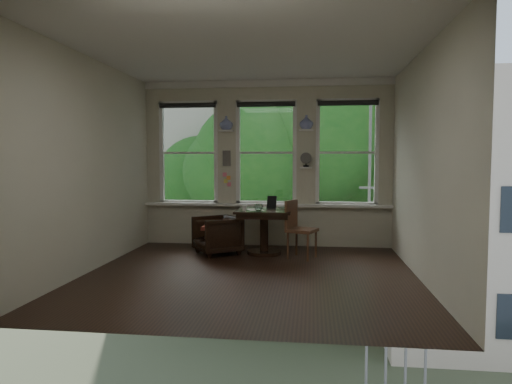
# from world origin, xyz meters

# --- Properties ---
(ground) EXTENTS (4.50, 4.50, 0.00)m
(ground) POSITION_xyz_m (0.00, 0.00, 0.00)
(ground) COLOR black
(ground) RESTS_ON ground
(ceiling) EXTENTS (4.50, 4.50, 0.00)m
(ceiling) POSITION_xyz_m (0.00, 0.00, 3.00)
(ceiling) COLOR silver
(ceiling) RESTS_ON ground
(wall_back) EXTENTS (4.50, 0.00, 4.50)m
(wall_back) POSITION_xyz_m (0.00, 2.25, 1.50)
(wall_back) COLOR beige
(wall_back) RESTS_ON ground
(wall_front) EXTENTS (4.50, 0.00, 4.50)m
(wall_front) POSITION_xyz_m (0.00, -2.25, 1.50)
(wall_front) COLOR beige
(wall_front) RESTS_ON ground
(wall_left) EXTENTS (0.00, 4.50, 4.50)m
(wall_left) POSITION_xyz_m (-2.25, 0.00, 1.50)
(wall_left) COLOR beige
(wall_left) RESTS_ON ground
(wall_right) EXTENTS (0.00, 4.50, 4.50)m
(wall_right) POSITION_xyz_m (2.25, 0.00, 1.50)
(wall_right) COLOR beige
(wall_right) RESTS_ON ground
(window_left) EXTENTS (1.10, 0.12, 1.90)m
(window_left) POSITION_xyz_m (-1.45, 2.25, 1.70)
(window_left) COLOR white
(window_left) RESTS_ON ground
(window_center) EXTENTS (1.10, 0.12, 1.90)m
(window_center) POSITION_xyz_m (0.00, 2.25, 1.70)
(window_center) COLOR white
(window_center) RESTS_ON ground
(window_right) EXTENTS (1.10, 0.12, 1.90)m
(window_right) POSITION_xyz_m (1.45, 2.25, 1.70)
(window_right) COLOR white
(window_right) RESTS_ON ground
(shelf_left) EXTENTS (0.26, 0.16, 0.03)m
(shelf_left) POSITION_xyz_m (-0.72, 2.15, 2.10)
(shelf_left) COLOR white
(shelf_left) RESTS_ON ground
(shelf_right) EXTENTS (0.26, 0.16, 0.03)m
(shelf_right) POSITION_xyz_m (0.72, 2.15, 2.10)
(shelf_right) COLOR white
(shelf_right) RESTS_ON ground
(intercom) EXTENTS (0.14, 0.06, 0.28)m
(intercom) POSITION_xyz_m (-0.72, 2.18, 1.60)
(intercom) COLOR #59544F
(intercom) RESTS_ON ground
(sticky_notes) EXTENTS (0.16, 0.01, 0.24)m
(sticky_notes) POSITION_xyz_m (-0.72, 2.19, 1.25)
(sticky_notes) COLOR pink
(sticky_notes) RESTS_ON ground
(desk_fan) EXTENTS (0.20, 0.20, 0.24)m
(desk_fan) POSITION_xyz_m (0.72, 2.13, 1.53)
(desk_fan) COLOR #59544F
(desk_fan) RESTS_ON ground
(vase_left) EXTENTS (0.24, 0.24, 0.25)m
(vase_left) POSITION_xyz_m (-0.72, 2.15, 2.24)
(vase_left) COLOR white
(vase_left) RESTS_ON shelf_left
(vase_right) EXTENTS (0.24, 0.24, 0.25)m
(vase_right) POSITION_xyz_m (0.72, 2.15, 2.24)
(vase_right) COLOR white
(vase_right) RESTS_ON shelf_right
(table) EXTENTS (0.90, 0.90, 0.75)m
(table) POSITION_xyz_m (0.05, 1.40, 0.38)
(table) COLOR black
(table) RESTS_ON ground
(armchair_left) EXTENTS (0.96, 0.95, 0.63)m
(armchair_left) POSITION_xyz_m (-0.73, 1.33, 0.32)
(armchair_left) COLOR black
(armchair_left) RESTS_ON ground
(cushion_red) EXTENTS (0.45, 0.45, 0.06)m
(cushion_red) POSITION_xyz_m (-0.73, 1.33, 0.45)
(cushion_red) COLOR maroon
(cushion_red) RESTS_ON armchair_left
(side_chair_right) EXTENTS (0.55, 0.55, 0.92)m
(side_chair_right) POSITION_xyz_m (0.68, 1.16, 0.46)
(side_chair_right) COLOR #4A301A
(side_chair_right) RESTS_ON ground
(laptop) EXTENTS (0.39, 0.36, 0.03)m
(laptop) POSITION_xyz_m (0.39, 1.46, 0.76)
(laptop) COLOR black
(laptop) RESTS_ON table
(mug) EXTENTS (0.12, 0.12, 0.09)m
(mug) POSITION_xyz_m (-0.25, 1.16, 0.80)
(mug) COLOR white
(mug) RESTS_ON table
(drinking_glass) EXTENTS (0.14, 0.14, 0.11)m
(drinking_glass) POSITION_xyz_m (-0.02, 1.18, 0.80)
(drinking_glass) COLOR white
(drinking_glass) RESTS_ON table
(tablet) EXTENTS (0.17, 0.11, 0.22)m
(tablet) POSITION_xyz_m (0.17, 1.47, 0.86)
(tablet) COLOR black
(tablet) RESTS_ON table
(papers) EXTENTS (0.33, 0.37, 0.00)m
(papers) POSITION_xyz_m (-0.11, 1.34, 0.75)
(papers) COLOR silver
(papers) RESTS_ON table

